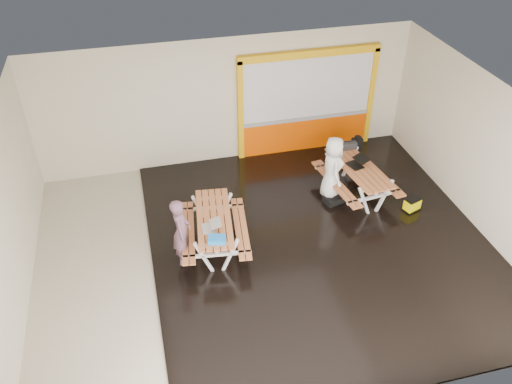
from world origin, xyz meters
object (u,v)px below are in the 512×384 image
object	(u,v)px
person_left	(181,232)
dark_case	(333,199)
laptop_left	(211,227)
blue_pouch	(217,239)
picnic_table_right	(357,174)
laptop_right	(357,163)
picnic_table_left	(214,225)
backpack	(357,144)
fluke_bag	(412,204)
person_right	(332,168)
toolbox	(349,145)

from	to	relation	value
person_left	dark_case	bearing A→B (deg)	-62.28
laptop_left	blue_pouch	bearing A→B (deg)	-83.65
person_left	dark_case	xyz separation A→B (m)	(3.90, 1.21, -0.75)
picnic_table_right	person_left	bearing A→B (deg)	-162.79
laptop_right	dark_case	world-z (taller)	laptop_right
picnic_table_left	backpack	size ratio (longest dim) A/B	4.93
fluke_bag	blue_pouch	bearing A→B (deg)	-170.00
laptop_left	laptop_right	world-z (taller)	laptop_right
dark_case	backpack	bearing A→B (deg)	50.04
person_left	person_right	size ratio (longest dim) A/B	0.96
picnic_table_right	laptop_left	xyz separation A→B (m)	(-3.95, -1.43, 0.24)
picnic_table_left	person_right	size ratio (longest dim) A/B	1.37
picnic_table_left	dark_case	world-z (taller)	picnic_table_left
dark_case	laptop_right	bearing A→B (deg)	23.74
dark_case	fluke_bag	size ratio (longest dim) A/B	0.98
toolbox	backpack	world-z (taller)	toolbox
toolbox	fluke_bag	distance (m)	2.22
person_right	backpack	distance (m)	1.54
person_right	picnic_table_left	bearing A→B (deg)	115.49
picnic_table_left	laptop_left	world-z (taller)	laptop_left
picnic_table_left	backpack	xyz separation A→B (m)	(4.26, 2.19, 0.15)
laptop_left	laptop_right	size ratio (longest dim) A/B	0.75
person_right	dark_case	bearing A→B (deg)	-175.45
laptop_right	person_right	bearing A→B (deg)	-177.24
picnic_table_right	toolbox	bearing A→B (deg)	83.85
blue_pouch	dark_case	bearing A→B (deg)	26.97
picnic_table_right	laptop_right	world-z (taller)	laptop_right
picnic_table_left	fluke_bag	size ratio (longest dim) A/B	4.91
laptop_left	laptop_right	xyz separation A→B (m)	(3.95, 1.51, 0.02)
toolbox	dark_case	distance (m)	1.56
backpack	fluke_bag	size ratio (longest dim) A/B	1.00
picnic_table_left	fluke_bag	xyz separation A→B (m)	(4.89, 0.10, -0.43)
person_left	backpack	xyz separation A→B (m)	(5.01, 2.53, -0.09)
fluke_bag	person_right	bearing A→B (deg)	149.33
toolbox	blue_pouch	bearing A→B (deg)	-145.63
laptop_left	fluke_bag	bearing A→B (deg)	5.12
picnic_table_left	person_left	world-z (taller)	person_left
person_left	laptop_left	size ratio (longest dim) A/B	3.84
person_right	dark_case	xyz separation A→B (m)	(-0.01, -0.26, -0.77)
laptop_right	backpack	world-z (taller)	laptop_right
picnic_table_left	person_left	xyz separation A→B (m)	(-0.75, -0.34, 0.24)
picnic_table_right	toolbox	size ratio (longest dim) A/B	5.92
dark_case	laptop_left	bearing A→B (deg)	-159.63
picnic_table_right	fluke_bag	xyz separation A→B (m)	(1.07, -0.98, -0.44)
laptop_left	laptop_right	distance (m)	4.22
person_left	laptop_left	bearing A→B (deg)	-80.32
laptop_right	fluke_bag	distance (m)	1.67
picnic_table_left	laptop_left	bearing A→B (deg)	-109.66
laptop_right	blue_pouch	distance (m)	4.35
person_right	fluke_bag	bearing A→B (deg)	-114.79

